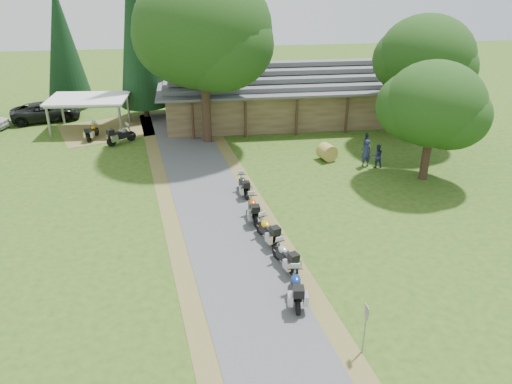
{
  "coord_description": "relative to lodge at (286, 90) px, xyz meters",
  "views": [
    {
      "loc": [
        -1.89,
        -17.07,
        13.16
      ],
      "look_at": [
        1.14,
        6.47,
        1.6
      ],
      "focal_mm": 35.0,
      "sensor_mm": 36.0,
      "label": 1
    }
  ],
  "objects": [
    {
      "name": "sign_post",
      "position": [
        -2.32,
        -27.96,
        -1.4
      ],
      "size": [
        0.38,
        0.06,
        2.11
      ],
      "primitive_type": null,
      "color": "gray",
      "rests_on": "ground"
    },
    {
      "name": "person_c",
      "position": [
        4.01,
        -9.34,
        -1.47
      ],
      "size": [
        0.6,
        0.67,
        1.95
      ],
      "primitive_type": "imported",
      "rotation": [
        0.0,
        0.0,
        4.27
      ],
      "color": "#272D51",
      "rests_on": "ground"
    },
    {
      "name": "person_a",
      "position": [
        3.36,
        -11.22,
        -1.34
      ],
      "size": [
        0.65,
        0.49,
        2.21
      ],
      "primitive_type": "imported",
      "rotation": [
        0.0,
        0.0,
        3.19
      ],
      "color": "#272D51",
      "rests_on": "ground"
    },
    {
      "name": "motorcycle_carport_b",
      "position": [
        -13.39,
        -4.67,
        -1.72
      ],
      "size": [
        2.12,
        1.87,
        1.46
      ],
      "primitive_type": null,
      "rotation": [
        0.0,
        0.0,
        0.66
      ],
      "color": "slate",
      "rests_on": "ground"
    },
    {
      "name": "lodge",
      "position": [
        0.0,
        0.0,
        0.0
      ],
      "size": [
        21.4,
        9.4,
        4.9
      ],
      "primitive_type": null,
      "color": "brown",
      "rests_on": "ground"
    },
    {
      "name": "oak_driveway",
      "position": [
        6.36,
        -13.69,
        1.5
      ],
      "size": [
        6.02,
        6.02,
        7.89
      ],
      "primitive_type": null,
      "color": "#16320F",
      "rests_on": "ground"
    },
    {
      "name": "hay_bale",
      "position": [
        1.09,
        -9.82,
        -1.88
      ],
      "size": [
        1.4,
        1.34,
        1.14
      ],
      "primitive_type": "cylinder",
      "rotation": [
        1.57,
        0.0,
        0.3
      ],
      "color": "olive",
      "rests_on": "ground"
    },
    {
      "name": "oak_lodge_left",
      "position": [
        -6.97,
        -5.12,
        4.22
      ],
      "size": [
        9.66,
        9.66,
        13.33
      ],
      "primitive_type": null,
      "color": "#16320F",
      "rests_on": "ground"
    },
    {
      "name": "oak_lodge_right",
      "position": [
        8.73,
        -6.84,
        2.7
      ],
      "size": [
        6.76,
        6.76,
        10.29
      ],
      "primitive_type": null,
      "color": "#16320F",
      "rests_on": "ground"
    },
    {
      "name": "cedar_near",
      "position": [
        -11.99,
        1.91,
        5.19
      ],
      "size": [
        4.03,
        4.03,
        15.28
      ],
      "primitive_type": "cone",
      "color": "black",
      "rests_on": "ground"
    },
    {
      "name": "ground",
      "position": [
        -6.0,
        -24.0,
        -2.45
      ],
      "size": [
        120.0,
        120.0,
        0.0
      ],
      "primitive_type": "plane",
      "color": "#2D4914",
      "rests_on": "ground"
    },
    {
      "name": "person_b",
      "position": [
        4.05,
        -11.49,
        -1.5
      ],
      "size": [
        0.55,
        0.4,
        1.89
      ],
      "primitive_type": "imported",
      "rotation": [
        0.0,
        0.0,
        3.16
      ],
      "color": "#272D51",
      "rests_on": "ground"
    },
    {
      "name": "carport",
      "position": [
        -16.16,
        -1.04,
        -1.14
      ],
      "size": [
        6.36,
        4.5,
        2.63
      ],
      "primitive_type": null,
      "rotation": [
        0.0,
        0.0,
        -0.08
      ],
      "color": "silver",
      "rests_on": "ground"
    },
    {
      "name": "driveway",
      "position": [
        -6.5,
        -20.0,
        -2.45
      ],
      "size": [
        51.95,
        51.95,
        0.0
      ],
      "primitive_type": "plane",
      "rotation": [
        0.0,
        0.0,
        0.14
      ],
      "color": "#49494C",
      "rests_on": "ground"
    },
    {
      "name": "car_dark_suv",
      "position": [
        -20.36,
        1.91,
        -1.28
      ],
      "size": [
        4.05,
        6.56,
        2.34
      ],
      "primitive_type": "imported",
      "rotation": [
        0.0,
        0.0,
        1.82
      ],
      "color": "black",
      "rests_on": "ground"
    },
    {
      "name": "motorcycle_carport_a",
      "position": [
        -15.72,
        -3.33,
        -1.82
      ],
      "size": [
        1.01,
        1.94,
        1.27
      ],
      "primitive_type": null,
      "rotation": [
        0.0,
        0.0,
        1.34
      ],
      "color": "#DF9F04",
      "rests_on": "ground"
    },
    {
      "name": "cedar_far",
      "position": [
        -19.04,
        5.93,
        2.94
      ],
      "size": [
        3.82,
        3.82,
        10.77
      ],
      "primitive_type": "cone",
      "color": "black",
      "rests_on": "ground"
    },
    {
      "name": "motorcycle_row_c",
      "position": [
        -4.6,
        -19.95,
        -1.76
      ],
      "size": [
        1.3,
        2.11,
        1.37
      ],
      "primitive_type": null,
      "rotation": [
        0.0,
        0.0,
        1.92
      ],
      "color": "gold",
      "rests_on": "ground"
    },
    {
      "name": "motorcycle_row_e",
      "position": [
        -5.21,
        -14.44,
        -1.82
      ],
      "size": [
        0.83,
        1.91,
        1.27
      ],
      "primitive_type": null,
      "rotation": [
        0.0,
        0.0,
        1.7
      ],
      "color": "black",
      "rests_on": "ground"
    },
    {
      "name": "motorcycle_row_a",
      "position": [
        -4.12,
        -24.72,
        -1.74
      ],
      "size": [
        0.89,
        2.14,
        1.42
      ],
      "primitive_type": null,
      "rotation": [
        0.0,
        0.0,
        1.47
      ],
      "color": "navy",
      "rests_on": "ground"
    },
    {
      "name": "motorcycle_row_d",
      "position": [
        -5.02,
        -17.57,
        -1.76
      ],
      "size": [
        0.73,
        2.05,
        1.39
      ],
      "primitive_type": null,
      "rotation": [
        0.0,
        0.0,
        1.61
      ],
      "color": "#C64B15",
      "rests_on": "ground"
    },
    {
      "name": "motorcycle_row_b",
      "position": [
        -4.14,
        -22.28,
        -1.8
      ],
      "size": [
        1.23,
        2.01,
        1.31
      ],
      "primitive_type": null,
      "rotation": [
        0.0,
        0.0,
        1.91
      ],
      "color": "#A6A7AD",
      "rests_on": "ground"
    }
  ]
}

